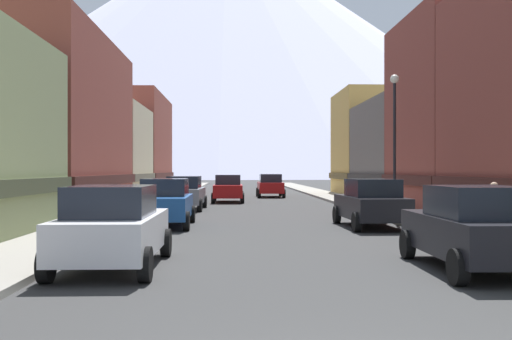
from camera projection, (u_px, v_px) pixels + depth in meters
name	position (u px, v px, depth m)	size (l,w,h in m)	color
sidewalk_left	(159.00, 200.00, 39.73)	(2.50, 100.00, 0.15)	gray
sidewalk_right	(344.00, 200.00, 40.21)	(2.50, 100.00, 0.15)	gray
storefront_left_2	(18.00, 128.00, 29.54)	(9.31, 13.85, 8.73)	brown
storefront_left_3	(77.00, 155.00, 41.26)	(9.59, 9.27, 6.56)	beige
storefront_left_4	(123.00, 146.00, 53.25)	(7.71, 13.64, 8.78)	brown
storefront_right_2	(485.00, 117.00, 30.12)	(8.50, 8.62, 9.92)	brown
storefront_right_3	(431.00, 153.00, 39.60)	(9.30, 10.28, 6.68)	#66605B
storefront_right_4	(388.00, 145.00, 49.17)	(8.54, 8.44, 8.61)	#D8B259
car_left_0	(113.00, 227.00, 12.63)	(2.07, 4.40, 1.78)	silver
car_left_1	(165.00, 202.00, 22.08)	(2.09, 4.42, 1.78)	#19478C
car_left_2	(185.00, 193.00, 31.09)	(2.16, 4.45, 1.78)	slate
car_right_0	(474.00, 228.00, 12.37)	(2.12, 4.43, 1.78)	black
car_right_1	(371.00, 203.00, 21.64)	(2.17, 4.45, 1.78)	black
car_driving_0	(228.00, 188.00, 38.58)	(2.06, 4.40, 1.78)	#9E1111
car_driving_1	(270.00, 185.00, 45.69)	(2.06, 4.40, 1.78)	#9E1111
potted_plant_0	(507.00, 224.00, 17.78)	(0.55, 0.55, 0.74)	brown
pedestrian_0	(494.00, 212.00, 16.97)	(0.36, 0.36, 1.61)	#333338
streetlamp_right	(395.00, 124.00, 24.16)	(0.36, 0.36, 5.86)	black
mountain_backdrop	(227.00, 51.00, 264.61)	(289.25, 289.25, 110.31)	silver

